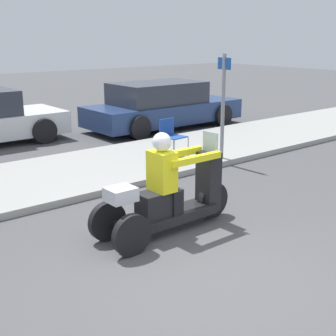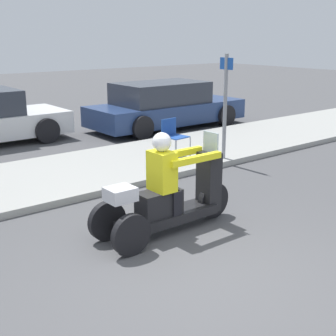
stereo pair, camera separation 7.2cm
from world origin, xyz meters
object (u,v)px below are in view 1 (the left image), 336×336
Objects in this scene: folding_chair_curbside at (171,134)px; parked_car_lot_right at (162,106)px; street_sign at (223,103)px; motorcycle_trike at (168,197)px.

parked_car_lot_right is (2.24, 3.15, 0.03)m from folding_chair_curbside.
parked_car_lot_right is at bearing 69.52° from street_sign.
motorcycle_trike reaches higher than parked_car_lot_right.
parked_car_lot_right is at bearing 54.54° from folding_chair_curbside.
street_sign is at bearing 33.57° from motorcycle_trike.
parked_car_lot_right is 4.27m from street_sign.
street_sign reaches higher than folding_chair_curbside.
motorcycle_trike is 3.79m from folding_chair_curbside.
motorcycle_trike is at bearing -129.73° from folding_chair_curbside.
motorcycle_trike reaches higher than folding_chair_curbside.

